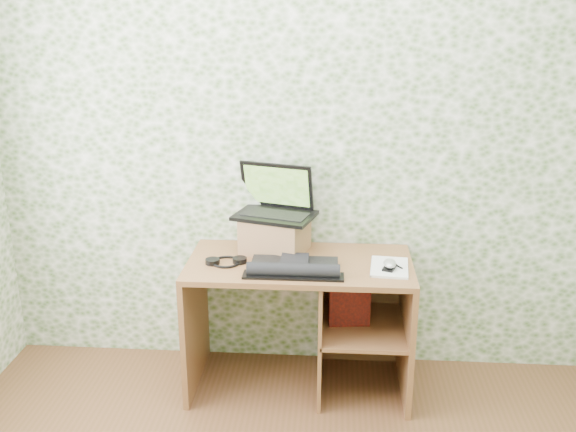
# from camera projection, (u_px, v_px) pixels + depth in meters

# --- Properties ---
(wall_back) EXTENTS (3.50, 0.00, 3.50)m
(wall_back) POSITION_uv_depth(u_px,v_px,m) (303.00, 148.00, 3.54)
(wall_back) COLOR white
(wall_back) RESTS_ON ground
(desk) EXTENTS (1.20, 0.60, 0.75)m
(desk) POSITION_uv_depth(u_px,v_px,m) (314.00, 305.00, 3.53)
(desk) COLOR brown
(desk) RESTS_ON floor
(riser) EXTENTS (0.39, 0.36, 0.20)m
(riser) POSITION_uv_depth(u_px,v_px,m) (275.00, 234.00, 3.54)
(riser) COLOR brown
(riser) RESTS_ON desk
(laptop) EXTENTS (0.48, 0.40, 0.28)m
(laptop) POSITION_uv_depth(u_px,v_px,m) (276.00, 203.00, 3.53)
(laptop) COLOR black
(laptop) RESTS_ON riser
(keyboard) EXTENTS (0.51, 0.26, 0.07)m
(keyboard) POSITION_uv_depth(u_px,v_px,m) (294.00, 267.00, 3.29)
(keyboard) COLOR black
(keyboard) RESTS_ON desk
(headphones) EXTENTS (0.22, 0.18, 0.03)m
(headphones) POSITION_uv_depth(u_px,v_px,m) (226.00, 261.00, 3.40)
(headphones) COLOR black
(headphones) RESTS_ON desk
(notepad) EXTENTS (0.21, 0.29, 0.01)m
(notepad) POSITION_uv_depth(u_px,v_px,m) (389.00, 267.00, 3.33)
(notepad) COLOR silver
(notepad) RESTS_ON desk
(mouse) EXTENTS (0.10, 0.12, 0.04)m
(mouse) POSITION_uv_depth(u_px,v_px,m) (390.00, 265.00, 3.29)
(mouse) COLOR silver
(mouse) RESTS_ON notepad
(pen) EXTENTS (0.08, 0.12, 0.01)m
(pen) POSITION_uv_depth(u_px,v_px,m) (394.00, 264.00, 3.35)
(pen) COLOR black
(pen) RESTS_ON notepad
(red_box) EXTENTS (0.23, 0.10, 0.27)m
(red_box) POSITION_uv_depth(u_px,v_px,m) (349.00, 302.00, 3.47)
(red_box) COLOR maroon
(red_box) RESTS_ON desk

